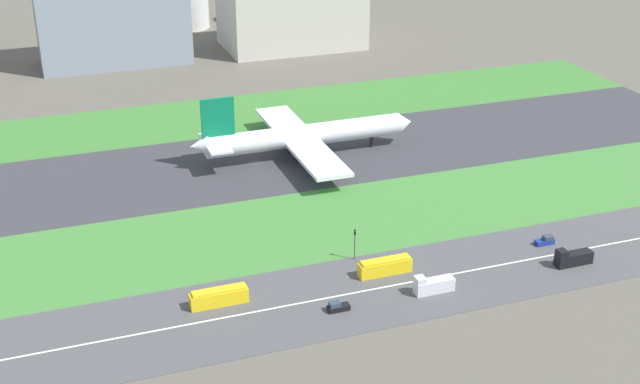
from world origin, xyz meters
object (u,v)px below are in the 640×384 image
(bus_1, at_px, (219,297))
(traffic_light, at_px, (355,242))
(fuel_tank_centre, at_px, (188,9))
(car_2, at_px, (338,307))
(car_0, at_px, (545,241))
(hangar_building, at_px, (112,13))
(office_tower, at_px, (291,6))
(fuel_tank_east, at_px, (258,4))
(airliner, at_px, (301,136))
(truck_0, at_px, (433,285))
(bus_0, at_px, (385,267))
(truck_2, at_px, (573,258))
(fuel_tank_west, at_px, (115,14))

(bus_1, bearing_deg, traffic_light, 14.00)
(fuel_tank_centre, bearing_deg, car_2, -94.87)
(car_0, bearing_deg, hangar_building, 111.30)
(car_0, distance_m, office_tower, 182.63)
(car_2, xyz_separation_m, office_tower, (53.18, 192.00, 15.18))
(car_2, bearing_deg, fuel_tank_east, -102.41)
(car_0, bearing_deg, airliner, 117.24)
(truck_0, bearing_deg, bus_0, -58.25)
(truck_2, relative_size, car_0, 1.91)
(traffic_light, relative_size, hangar_building, 0.13)
(fuel_tank_centre, height_order, fuel_tank_east, fuel_tank_east)
(car_2, bearing_deg, airliner, -103.57)
(airliner, height_order, office_tower, office_tower)
(hangar_building, relative_size, office_tower, 1.01)
(truck_0, height_order, car_2, truck_0)
(traffic_light, distance_m, fuel_tank_centre, 219.24)
(truck_2, height_order, car_2, truck_2)
(fuel_tank_centre, bearing_deg, traffic_light, -92.46)
(truck_2, bearing_deg, fuel_tank_centre, -81.88)
(traffic_light, xyz_separation_m, fuel_tank_centre, (9.42, 219.01, 3.63))
(hangar_building, relative_size, fuel_tank_west, 2.23)
(fuel_tank_east, bearing_deg, truck_0, -97.57)
(office_tower, bearing_deg, bus_1, -112.25)
(airliner, relative_size, truck_0, 7.74)
(traffic_light, height_order, fuel_tank_east, fuel_tank_east)
(bus_1, relative_size, traffic_light, 1.61)
(truck_0, relative_size, hangar_building, 0.15)
(fuel_tank_west, relative_size, fuel_tank_centre, 1.34)
(office_tower, bearing_deg, car_2, -105.48)
(truck_2, bearing_deg, fuel_tank_west, -74.62)
(office_tower, bearing_deg, fuel_tank_east, 91.33)
(bus_1, relative_size, fuel_tank_centre, 0.63)
(car_2, distance_m, fuel_tank_east, 242.77)
(truck_2, xyz_separation_m, fuel_tank_east, (-1.86, 237.00, 6.35))
(bus_1, xyz_separation_m, fuel_tank_east, (73.43, 227.00, 6.20))
(truck_2, xyz_separation_m, car_2, (-54.00, 0.00, -0.75))
(airliner, relative_size, truck_2, 7.74)
(fuel_tank_east, bearing_deg, airliner, -101.83)
(fuel_tank_centre, distance_m, fuel_tank_east, 31.94)
(truck_2, relative_size, car_2, 1.91)
(bus_1, bearing_deg, office_tower, 67.75)
(truck_0, relative_size, bus_0, 0.72)
(car_0, xyz_separation_m, bus_1, (-75.13, -0.00, 0.90))
(car_2, xyz_separation_m, traffic_light, (10.77, 17.99, 3.37))
(office_tower, height_order, fuel_tank_east, office_tower)
(bus_0, relative_size, fuel_tank_west, 0.47)
(airliner, relative_size, bus_0, 5.60)
(traffic_light, xyz_separation_m, fuel_tank_west, (-21.96, 219.01, 4.03))
(car_0, distance_m, fuel_tank_east, 227.12)
(fuel_tank_east, bearing_deg, bus_1, -107.92)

